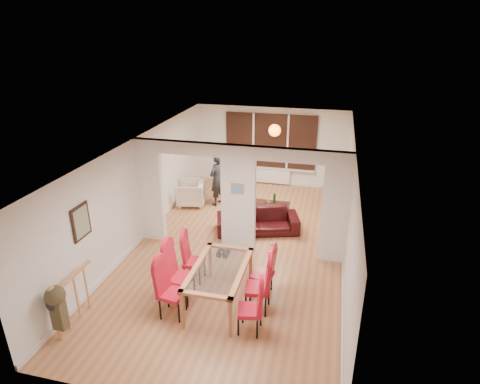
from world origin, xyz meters
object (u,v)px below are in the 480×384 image
at_px(dining_chair_rc, 262,272).
at_px(sofa, 258,220).
at_px(dining_table, 219,286).
at_px(bottle, 274,198).
at_px(armchair, 191,193).
at_px(bowl, 268,203).
at_px(person, 217,179).
at_px(television, 325,200).
at_px(dining_chair_ra, 250,307).
at_px(dining_chair_lc, 194,259).
at_px(dining_chair_rb, 258,284).
at_px(dining_chair_lb, 180,274).
at_px(dining_chair_la, 172,290).
at_px(coffee_table, 271,207).

height_order(dining_chair_rc, sofa, dining_chair_rc).
relative_size(dining_table, bottle, 5.76).
bearing_deg(bottle, dining_table, -94.60).
bearing_deg(bottle, dining_chair_rc, -84.48).
relative_size(armchair, bowl, 3.80).
distance_m(sofa, person, 2.13).
distance_m(dining_table, person, 4.73).
bearing_deg(armchair, bottle, 82.61).
bearing_deg(television, dining_chair_ra, 164.16).
height_order(dining_chair_lc, television, dining_chair_lc).
height_order(dining_chair_ra, dining_chair_rb, dining_chair_rb).
bearing_deg(sofa, dining_table, -109.48).
bearing_deg(dining_chair_rb, person, 107.67).
distance_m(dining_chair_lb, dining_chair_lc, 0.69).
bearing_deg(bottle, person, 178.70).
xyz_separation_m(dining_chair_ra, armchair, (-2.88, 4.89, -0.15)).
distance_m(dining_chair_rc, bottle, 3.99).
height_order(dining_chair_la, bowl, dining_chair_la).
relative_size(coffee_table, bowl, 5.01).
height_order(dining_table, dining_chair_rb, dining_chair_rb).
bearing_deg(dining_chair_lb, dining_chair_lc, 91.02).
relative_size(dining_chair_la, dining_chair_ra, 1.08).
distance_m(sofa, armchair, 2.58).
xyz_separation_m(dining_chair_la, armchair, (-1.40, 4.82, -0.19)).
xyz_separation_m(dining_chair_rc, armchair, (-2.89, 3.80, -0.15)).
height_order(dining_chair_ra, coffee_table, dining_chair_ra).
bearing_deg(television, dining_chair_rc, 161.75).
bearing_deg(bowl, dining_chair_la, -100.83).
bearing_deg(dining_chair_ra, coffee_table, 83.89).
distance_m(person, television, 3.24).
distance_m(dining_chair_la, dining_chair_lc, 1.15).
xyz_separation_m(dining_table, dining_chair_ra, (0.73, -0.59, 0.11)).
height_order(dining_chair_lb, dining_chair_rc, dining_chair_lb).
relative_size(dining_chair_rc, bottle, 3.41).
height_order(dining_chair_la, sofa, dining_chair_la).
height_order(dining_table, armchair, dining_table).
height_order(television, coffee_table, television).
bearing_deg(dining_chair_rb, dining_table, 172.83).
distance_m(dining_chair_ra, television, 5.66).
height_order(dining_table, dining_chair_lc, dining_chair_lc).
bearing_deg(dining_chair_lb, television, 66.93).
relative_size(television, coffee_table, 0.87).
relative_size(sofa, bottle, 7.01).
bearing_deg(television, dining_chair_lc, 144.78).
bearing_deg(dining_chair_lc, sofa, 66.09).
xyz_separation_m(dining_table, bottle, (0.36, 4.47, -0.01)).
height_order(dining_chair_la, dining_chair_lb, dining_chair_lb).
bearing_deg(sofa, bowl, 70.63).
height_order(dining_chair_ra, television, dining_chair_ra).
xyz_separation_m(person, coffee_table, (1.66, -0.12, -0.68)).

